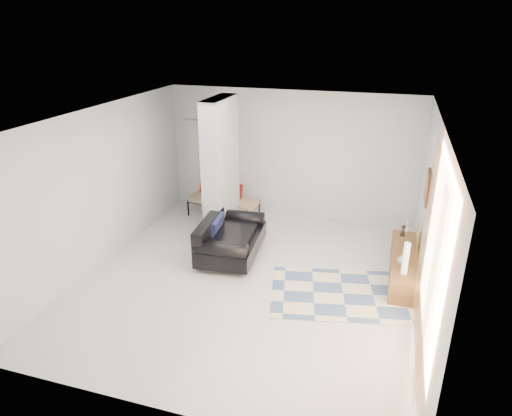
% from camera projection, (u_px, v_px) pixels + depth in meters
% --- Properties ---
extents(floor, '(6.00, 6.00, 0.00)m').
position_uv_depth(floor, '(249.00, 279.00, 7.85)').
color(floor, silver).
rests_on(floor, ground).
extents(ceiling, '(6.00, 6.00, 0.00)m').
position_uv_depth(ceiling, '(248.00, 117.00, 6.78)').
color(ceiling, white).
rests_on(ceiling, wall_back).
extents(wall_back, '(6.00, 0.00, 6.00)m').
position_uv_depth(wall_back, '(291.00, 155.00, 9.97)').
color(wall_back, silver).
rests_on(wall_back, ground).
extents(wall_front, '(6.00, 0.00, 6.00)m').
position_uv_depth(wall_front, '(159.00, 308.00, 4.67)').
color(wall_front, silver).
rests_on(wall_front, ground).
extents(wall_left, '(0.00, 6.00, 6.00)m').
position_uv_depth(wall_left, '(101.00, 187.00, 8.06)').
color(wall_left, silver).
rests_on(wall_left, ground).
extents(wall_right, '(0.00, 6.00, 6.00)m').
position_uv_depth(wall_right, '(430.00, 225.00, 6.57)').
color(wall_right, silver).
rests_on(wall_right, ground).
extents(partition_column, '(0.35, 1.20, 2.80)m').
position_uv_depth(partition_column, '(221.00, 169.00, 9.03)').
color(partition_column, '#B5BCBD').
rests_on(partition_column, floor).
extents(hallway_door, '(0.85, 0.06, 2.04)m').
position_uv_depth(hallway_door, '(202.00, 164.00, 10.65)').
color(hallway_door, silver).
rests_on(hallway_door, floor).
extents(curtain, '(0.00, 2.55, 2.55)m').
position_uv_depth(curtain, '(428.00, 258.00, 5.56)').
color(curtain, orange).
rests_on(curtain, wall_right).
extents(wall_art, '(0.04, 0.45, 0.55)m').
position_uv_depth(wall_art, '(428.00, 188.00, 7.30)').
color(wall_art, '#371A0F').
rests_on(wall_art, wall_right).
extents(media_console, '(0.45, 2.03, 0.80)m').
position_uv_depth(media_console, '(404.00, 265.00, 7.91)').
color(media_console, brown).
rests_on(media_console, floor).
extents(loveseat, '(1.12, 1.76, 0.76)m').
position_uv_depth(loveseat, '(228.00, 238.00, 8.55)').
color(loveseat, silver).
rests_on(loveseat, floor).
extents(daybed, '(1.60, 0.84, 0.77)m').
position_uv_depth(daybed, '(223.00, 198.00, 10.27)').
color(daybed, black).
rests_on(daybed, floor).
extents(area_rug, '(2.59, 1.99, 0.01)m').
position_uv_depth(area_rug, '(343.00, 294.00, 7.43)').
color(area_rug, beige).
rests_on(area_rug, floor).
extents(cylinder_lamp, '(0.10, 0.10, 0.53)m').
position_uv_depth(cylinder_lamp, '(406.00, 258.00, 7.16)').
color(cylinder_lamp, beige).
rests_on(cylinder_lamp, media_console).
extents(bronze_figurine, '(0.12, 0.12, 0.22)m').
position_uv_depth(bronze_figurine, '(403.00, 230.00, 8.49)').
color(bronze_figurine, '#2E2014').
rests_on(bronze_figurine, media_console).
extents(vase, '(0.19, 0.19, 0.18)m').
position_uv_depth(vase, '(403.00, 259.00, 7.51)').
color(vase, silver).
rests_on(vase, media_console).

